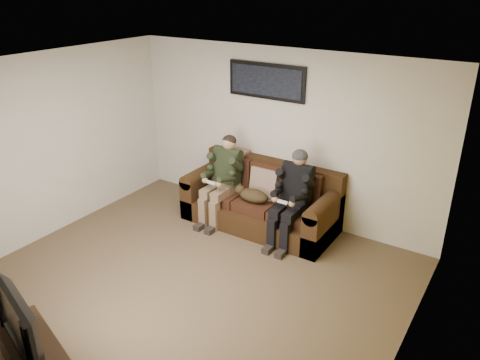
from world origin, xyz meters
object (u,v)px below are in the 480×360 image
Objects in this scene: person_left at (223,174)px; cat at (252,195)px; person_right at (293,192)px; framed_poster at (266,81)px; sofa at (263,202)px; television at (27,317)px.

person_left is 2.00× the size of cat.
framed_poster is at bearing 143.95° from person_right.
sofa is 0.74m from person_right.
television is at bearing -83.87° from person_left.
framed_poster is (0.39, 0.58, 1.36)m from person_left.
sofa is at bearing 18.02° from person_left.
person_right is at bearing 4.84° from cat.
television reaches higher than cat.
person_right is 1.11× the size of television.
cat is (-0.03, -0.24, 0.20)m from sofa.
person_right reaches higher than cat.
person_left is 3.61m from television.
person_right is at bearing -36.05° from framed_poster.
sofa is 1.74× the size of person_left.
person_left reaches higher than television.
person_left is 0.59m from cat.
television is (-0.01, -4.17, -1.37)m from framed_poster.
television is at bearing -90.08° from framed_poster.
sofa is at bearing 162.01° from person_right.
sofa is at bearing 104.18° from television.
person_left reaches higher than sofa.
person_left is at bearing 174.63° from cat.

